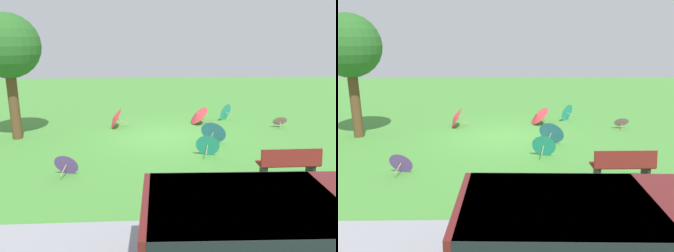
% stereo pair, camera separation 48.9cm
% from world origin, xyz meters
% --- Properties ---
extents(ground, '(40.00, 40.00, 0.00)m').
position_xyz_m(ground, '(0.00, 0.00, 0.00)').
color(ground, '#478C38').
extents(van_dark, '(4.65, 2.23, 1.53)m').
position_xyz_m(van_dark, '(-1.53, 8.29, 0.91)').
color(van_dark, '#591919').
rests_on(van_dark, ground).
extents(park_bench, '(1.60, 0.50, 0.90)m').
position_xyz_m(park_bench, '(-3.15, 4.28, 0.47)').
color(park_bench, maroon).
rests_on(park_bench, ground).
extents(shade_tree, '(2.29, 2.29, 4.54)m').
position_xyz_m(shade_tree, '(5.44, -0.08, 3.34)').
color(shade_tree, brown).
rests_on(shade_tree, ground).
extents(parasol_teal_0, '(0.79, 0.78, 0.79)m').
position_xyz_m(parasol_teal_0, '(-2.96, -2.56, 0.39)').
color(parasol_teal_0, tan).
rests_on(parasol_teal_0, ground).
extents(parasol_blue_0, '(1.08, 1.07, 0.90)m').
position_xyz_m(parasol_blue_0, '(-1.82, 0.89, 0.45)').
color(parasol_blue_0, tan).
rests_on(parasol_blue_0, ground).
extents(parasol_red_0, '(0.91, 0.98, 0.86)m').
position_xyz_m(parasol_red_0, '(1.94, -1.44, 0.43)').
color(parasol_red_0, tan).
rests_on(parasol_red_0, ground).
extents(parasol_teal_1, '(0.83, 0.78, 0.76)m').
position_xyz_m(parasol_teal_1, '(-1.37, 2.22, 0.38)').
color(parasol_teal_1, tan).
rests_on(parasol_teal_1, ground).
extents(parasol_pink_0, '(0.62, 0.59, 0.56)m').
position_xyz_m(parasol_pink_0, '(-5.00, -1.11, 0.31)').
color(parasol_pink_0, tan).
rests_on(parasol_pink_0, ground).
extents(parasol_purple_0, '(0.74, 0.69, 0.67)m').
position_xyz_m(parasol_purple_0, '(2.75, 3.58, 0.33)').
color(parasol_purple_0, tan).
rests_on(parasol_purple_0, ground).
extents(parasol_red_1, '(0.98, 1.11, 0.82)m').
position_xyz_m(parasol_red_1, '(-1.64, -1.92, 0.42)').
color(parasol_red_1, tan).
rests_on(parasol_red_1, ground).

